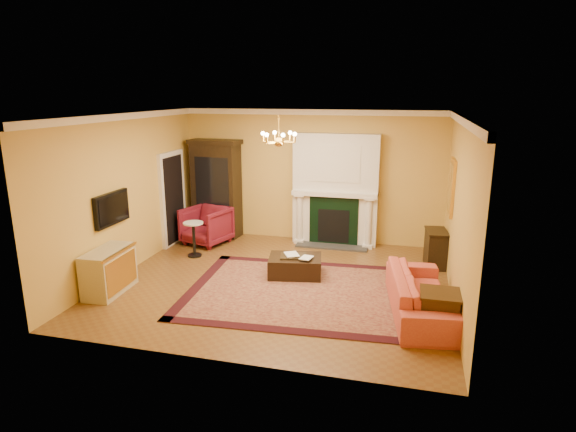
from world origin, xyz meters
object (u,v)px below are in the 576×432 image
(pedestal_table, at_px, (194,237))
(end_table, at_px, (439,314))
(china_cabinet, at_px, (216,191))
(commode, at_px, (109,271))
(leather_ottoman, at_px, (295,266))
(coral_sofa, at_px, (421,288))
(console_table, at_px, (435,249))
(wingback_armchair, at_px, (206,224))

(pedestal_table, relative_size, end_table, 1.25)
(china_cabinet, bearing_deg, commode, -92.54)
(china_cabinet, distance_m, leather_ottoman, 3.35)
(coral_sofa, distance_m, console_table, 2.28)
(china_cabinet, height_order, commode, china_cabinet)
(wingback_armchair, distance_m, console_table, 5.01)
(china_cabinet, distance_m, end_table, 6.26)
(pedestal_table, bearing_deg, console_table, 7.52)
(china_cabinet, height_order, pedestal_table, china_cabinet)
(end_table, xyz_separation_m, console_table, (0.06, 2.84, 0.06))
(china_cabinet, xyz_separation_m, end_table, (4.95, -3.76, -0.80))
(commode, bearing_deg, end_table, -4.20)
(coral_sofa, bearing_deg, wingback_armchair, 53.88)
(wingback_armchair, distance_m, coral_sofa, 5.31)
(china_cabinet, bearing_deg, console_table, -5.04)
(wingback_armchair, relative_size, pedestal_table, 1.25)
(commode, relative_size, leather_ottoman, 1.06)
(pedestal_table, relative_size, coral_sofa, 0.34)
(leather_ottoman, bearing_deg, commode, -162.77)
(coral_sofa, relative_size, console_table, 3.12)
(wingback_armchair, bearing_deg, pedestal_table, -66.31)
(wingback_armchair, relative_size, coral_sofa, 0.42)
(commode, height_order, coral_sofa, coral_sofa)
(pedestal_table, bearing_deg, leather_ottoman, -13.38)
(leather_ottoman, bearing_deg, end_table, -43.54)
(wingback_armchair, xyz_separation_m, leather_ottoman, (2.42, -1.43, -0.27))
(commode, xyz_separation_m, leather_ottoman, (2.94, 1.53, -0.19))
(wingback_armchair, height_order, leather_ottoman, wingback_armchair)
(end_table, xyz_separation_m, leather_ottoman, (-2.51, 1.65, -0.10))
(end_table, distance_m, leather_ottoman, 3.01)
(coral_sofa, bearing_deg, leather_ottoman, 56.76)
(console_table, height_order, leather_ottoman, console_table)
(coral_sofa, bearing_deg, china_cabinet, 47.81)
(wingback_armchair, height_order, end_table, wingback_armchair)
(pedestal_table, bearing_deg, wingback_armchair, 96.81)
(pedestal_table, distance_m, commode, 2.17)
(coral_sofa, bearing_deg, console_table, -15.84)
(wingback_armchair, distance_m, commode, 3.01)
(coral_sofa, height_order, leather_ottoman, coral_sofa)
(console_table, bearing_deg, end_table, -97.67)
(wingback_armchair, bearing_deg, leather_ottoman, -13.64)
(commode, distance_m, leather_ottoman, 3.32)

